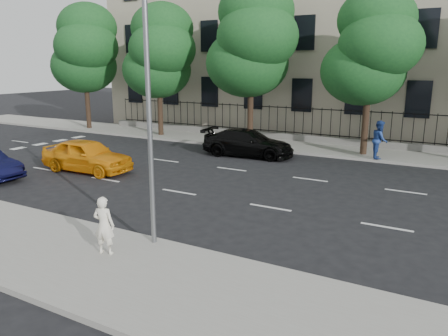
# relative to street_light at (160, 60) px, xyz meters

# --- Properties ---
(ground) EXTENTS (120.00, 120.00, 0.00)m
(ground) POSITION_rel_street_light_xyz_m (-2.50, 1.77, -5.15)
(ground) COLOR black
(ground) RESTS_ON ground
(near_sidewalk) EXTENTS (60.00, 4.00, 0.15)m
(near_sidewalk) POSITION_rel_street_light_xyz_m (-2.50, -2.23, -5.07)
(near_sidewalk) COLOR gray
(near_sidewalk) RESTS_ON ground
(far_sidewalk) EXTENTS (60.00, 4.00, 0.15)m
(far_sidewalk) POSITION_rel_street_light_xyz_m (-2.50, 15.77, -5.07)
(far_sidewalk) COLOR gray
(far_sidewalk) RESTS_ON ground
(lane_markings) EXTENTS (49.60, 4.62, 0.01)m
(lane_markings) POSITION_rel_street_light_xyz_m (-2.50, 6.52, -5.14)
(lane_markings) COLOR silver
(lane_markings) RESTS_ON ground
(crosswalk) EXTENTS (0.50, 12.10, 0.01)m
(crosswalk) POSITION_rel_street_light_xyz_m (-16.50, 6.37, -5.14)
(crosswalk) COLOR silver
(crosswalk) RESTS_ON ground
(masonry_building) EXTENTS (34.60, 12.11, 18.50)m
(masonry_building) POSITION_rel_street_light_xyz_m (-2.50, 24.72, 3.87)
(masonry_building) COLOR #BDAE96
(masonry_building) RESTS_ON ground
(iron_fence) EXTENTS (30.00, 0.50, 2.20)m
(iron_fence) POSITION_rel_street_light_xyz_m (-2.50, 17.47, -4.50)
(iron_fence) COLOR slate
(iron_fence) RESTS_ON far_sidewalk
(street_light) EXTENTS (0.25, 3.32, 8.05)m
(street_light) POSITION_rel_street_light_xyz_m (0.00, 0.00, 0.00)
(street_light) COLOR slate
(street_light) RESTS_ON near_sidewalk
(tree_a) EXTENTS (5.71, 5.31, 9.39)m
(tree_a) POSITION_rel_street_light_xyz_m (-18.46, 15.13, 0.98)
(tree_a) COLOR #382619
(tree_a) RESTS_ON far_sidewalk
(tree_b) EXTENTS (5.53, 5.12, 8.97)m
(tree_b) POSITION_rel_street_light_xyz_m (-11.46, 15.13, 0.69)
(tree_b) COLOR #382619
(tree_b) RESTS_ON far_sidewalk
(tree_c) EXTENTS (5.89, 5.50, 9.80)m
(tree_c) POSITION_rel_street_light_xyz_m (-4.46, 15.13, 1.26)
(tree_c) COLOR #382619
(tree_c) RESTS_ON far_sidewalk
(tree_d) EXTENTS (5.34, 4.94, 8.84)m
(tree_d) POSITION_rel_street_light_xyz_m (2.54, 15.13, 0.69)
(tree_d) COLOR #382619
(tree_d) RESTS_ON far_sidewalk
(yellow_taxi) EXTENTS (4.68, 2.02, 1.57)m
(yellow_taxi) POSITION_rel_street_light_xyz_m (-8.34, 5.01, -4.36)
(yellow_taxi) COLOR orange
(yellow_taxi) RESTS_ON ground
(black_sedan) EXTENTS (5.30, 2.52, 1.49)m
(black_sedan) POSITION_rel_street_light_xyz_m (-3.18, 11.99, -4.40)
(black_sedan) COLOR black
(black_sedan) RESTS_ON ground
(woman_near) EXTENTS (0.65, 0.51, 1.57)m
(woman_near) POSITION_rel_street_light_xyz_m (-0.65, -1.77, -4.21)
(woman_near) COLOR white
(woman_near) RESTS_ON near_sidewalk
(pedestrian_far) EXTENTS (0.98, 1.14, 2.02)m
(pedestrian_far) POSITION_rel_street_light_xyz_m (3.45, 14.17, -3.99)
(pedestrian_far) COLOR navy
(pedestrian_far) RESTS_ON far_sidewalk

